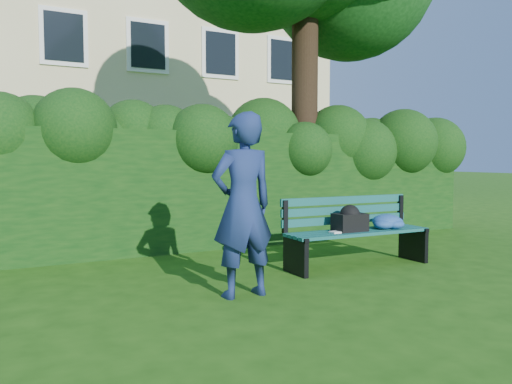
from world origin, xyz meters
TOP-DOWN VIEW (x-y plane):
  - ground at (0.00, 0.00)m, footprint 80.00×80.00m
  - apartment_building at (-0.00, 13.99)m, footprint 16.00×8.08m
  - hedge at (0.00, 2.20)m, footprint 10.00×1.00m
  - park_bench at (1.16, -0.16)m, footprint 1.98×0.60m
  - man_reading at (-0.86, -0.75)m, footprint 0.69×0.47m

SIDE VIEW (x-z plane):
  - ground at x=0.00m, z-range 0.00..0.00m
  - park_bench at x=1.16m, z-range 0.06..0.95m
  - hedge at x=0.00m, z-range 0.00..1.80m
  - man_reading at x=-0.86m, z-range 0.00..1.85m
  - apartment_building at x=0.00m, z-range 0.00..12.00m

